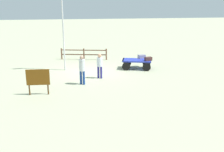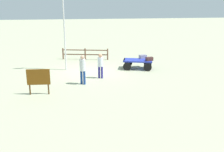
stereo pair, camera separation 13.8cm
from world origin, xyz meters
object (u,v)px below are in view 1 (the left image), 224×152
(suitcase_olive, at_px, (148,59))
(worker_trailing, at_px, (100,64))
(flagpole, at_px, (62,22))
(worker_lead, at_px, (82,67))
(suitcase_maroon, at_px, (142,56))
(signboard, at_px, (38,79))
(luggage_cart, at_px, (136,62))

(suitcase_olive, height_order, worker_trailing, worker_trailing)
(suitcase_olive, distance_m, flagpole, 6.68)
(worker_lead, bearing_deg, suitcase_maroon, -142.59)
(suitcase_maroon, bearing_deg, signboard, 35.27)
(worker_lead, xyz_separation_m, flagpole, (1.09, -3.68, 2.40))
(suitcase_olive, bearing_deg, signboard, 29.01)
(suitcase_olive, distance_m, worker_trailing, 4.07)
(suitcase_maroon, distance_m, signboard, 8.80)
(luggage_cart, height_order, worker_trailing, worker_trailing)
(luggage_cart, xyz_separation_m, signboard, (6.64, 4.57, 0.40))
(suitcase_maroon, xyz_separation_m, signboard, (7.18, 5.08, 0.08))
(luggage_cart, distance_m, suitcase_maroon, 0.81)
(flagpole, bearing_deg, suitcase_maroon, 179.66)
(suitcase_maroon, bearing_deg, worker_trailing, 35.33)
(luggage_cart, height_order, suitcase_maroon, suitcase_maroon)
(worker_trailing, bearing_deg, worker_lead, 42.90)
(suitcase_maroon, xyz_separation_m, worker_lead, (4.76, 3.64, 0.23))
(luggage_cart, distance_m, flagpole, 6.09)
(luggage_cart, distance_m, worker_lead, 5.28)
(suitcase_olive, xyz_separation_m, flagpole, (6.06, -1.02, 2.62))
(suitcase_olive, height_order, flagpole, flagpole)
(signboard, bearing_deg, luggage_cart, -145.45)
(worker_lead, bearing_deg, luggage_cart, -143.40)
(worker_trailing, height_order, signboard, worker_trailing)
(worker_trailing, bearing_deg, suitcase_maroon, -144.67)
(worker_trailing, xyz_separation_m, signboard, (3.63, 2.56, -0.06))
(signboard, bearing_deg, worker_lead, -149.28)
(luggage_cart, bearing_deg, signboard, 34.55)
(suitcase_maroon, height_order, flagpole, flagpole)
(suitcase_maroon, xyz_separation_m, suitcase_olive, (-0.21, 0.98, 0.01))
(worker_lead, height_order, signboard, worker_lead)
(worker_lead, xyz_separation_m, worker_trailing, (-1.21, -1.12, -0.08))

